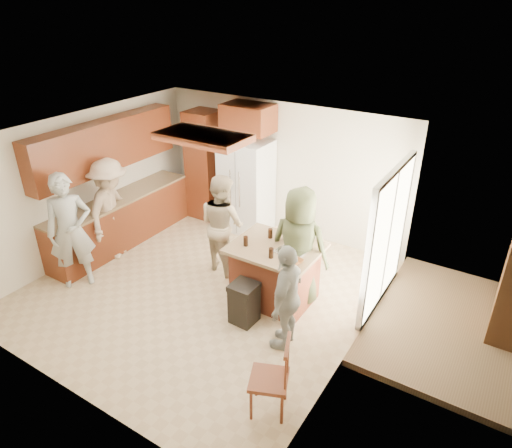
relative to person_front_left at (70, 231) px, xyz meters
The scene contains 12 objects.
person_front_left is the anchor object (origin of this frame).
person_behind_left 2.36m from the person_front_left, 42.54° to the left, with size 0.83×0.51×1.70m, color tan.
person_behind_right 3.52m from the person_front_left, 24.94° to the left, with size 0.90×0.58×1.84m, color #393F25.
person_side_right 3.58m from the person_front_left, ahead, with size 0.89×0.45×1.51m, color #9B9C93.
person_counter 0.96m from the person_front_left, 98.29° to the left, with size 1.16×0.54×1.80m, color tan.
left_cabinetry 1.39m from the person_front_left, 107.89° to the left, with size 0.64×3.00×2.30m.
back_wall_units 3.19m from the person_front_left, 81.16° to the left, with size 1.80×0.60×2.45m.
refrigerator 3.29m from the person_front_left, 67.35° to the left, with size 0.90×0.76×1.80m.
kitchen_island 3.22m from the person_front_left, 23.79° to the left, with size 1.28×1.03×0.93m.
island_items 3.35m from the person_front_left, 20.66° to the left, with size 1.00×0.61×0.15m.
trash_bin 2.94m from the person_front_left, 12.03° to the left, with size 0.36×0.36×0.63m.
spindle_chair 3.99m from the person_front_left, ahead, with size 0.55×0.55×0.99m.
Camera 1 is at (3.90, -4.66, 4.27)m, focal length 32.00 mm.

